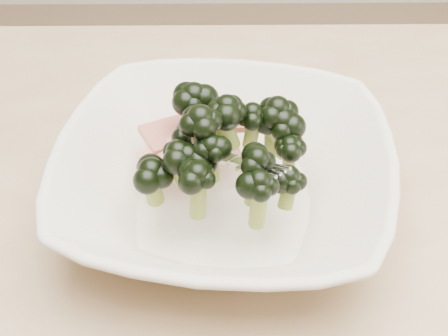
# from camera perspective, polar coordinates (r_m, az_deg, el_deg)

# --- Properties ---
(dining_table) EXTENTS (1.20, 0.80, 0.75)m
(dining_table) POSITION_cam_1_polar(r_m,az_deg,el_deg) (0.66, 10.58, -12.05)
(dining_table) COLOR tan
(dining_table) RESTS_ON ground
(broccoli_dish) EXTENTS (0.34, 0.34, 0.13)m
(broccoli_dish) POSITION_cam_1_polar(r_m,az_deg,el_deg) (0.57, 0.03, -0.56)
(broccoli_dish) COLOR beige
(broccoli_dish) RESTS_ON dining_table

